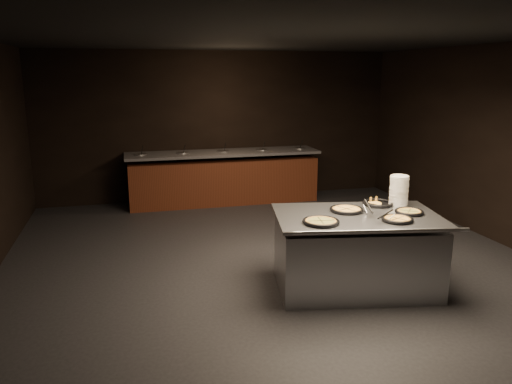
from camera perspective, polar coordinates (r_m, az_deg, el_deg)
room at (r=6.12m, az=2.61°, el=3.87°), size 7.02×8.02×2.92m
salad_bar at (r=9.71m, az=-3.70°, el=1.32°), size 3.70×0.83×1.18m
serving_counter at (r=5.95m, az=11.31°, el=-6.87°), size 2.04×1.52×0.89m
plate_stack at (r=6.32m, az=16.02°, el=0.16°), size 0.23×0.23×0.36m
pan_veggie_whole at (r=5.41m, az=7.43°, el=-3.37°), size 0.40×0.40×0.04m
pan_cheese_whole at (r=5.93m, az=10.31°, el=-1.98°), size 0.39×0.39×0.04m
pan_cheese_slices_a at (r=6.30m, az=13.77°, el=-1.26°), size 0.37×0.37×0.04m
pan_cheese_slices_b at (r=5.67m, az=15.86°, el=-3.01°), size 0.35×0.35×0.04m
pan_veggie_slices at (r=6.01m, az=17.11°, el=-2.18°), size 0.33×0.33×0.04m
server_left at (r=5.85m, az=12.53°, el=-1.72°), size 0.09×0.33×0.16m
server_right at (r=5.60m, az=14.94°, el=-2.65°), size 0.29×0.08×0.14m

